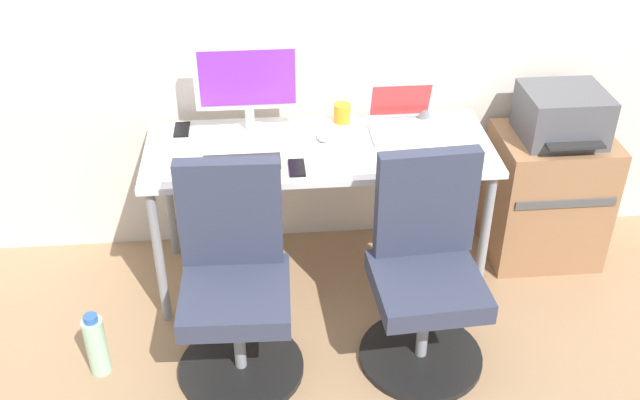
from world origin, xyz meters
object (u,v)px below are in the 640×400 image
water_bottle_on_floor (96,345)px  open_laptop (403,120)px  office_chair_left (235,285)px  side_cabinet (546,196)px  printer (562,115)px  office_chair_right (425,274)px  desktop_monitor (248,82)px  coffee_mug (342,113)px

water_bottle_on_floor → open_laptop: size_ratio=1.00×
water_bottle_on_floor → open_laptop: bearing=26.2°
office_chair_left → side_cabinet: office_chair_left is taller
office_chair_left → printer: 1.74m
office_chair_right → side_cabinet: office_chair_right is taller
office_chair_right → printer: office_chair_right is taller
desktop_monitor → coffee_mug: (0.44, 0.06, -0.20)m
desktop_monitor → coffee_mug: bearing=8.0°
water_bottle_on_floor → office_chair_left: bearing=0.9°
open_laptop → printer: bearing=-1.0°
desktop_monitor → coffee_mug: desktop_monitor is taller
printer → coffee_mug: (-1.03, 0.13, -0.01)m
office_chair_left → side_cabinet: (1.56, 0.67, -0.08)m
office_chair_right → coffee_mug: (-0.27, 0.80, 0.37)m
office_chair_right → open_laptop: size_ratio=3.03×
side_cabinet → coffee_mug: (-1.03, 0.13, 0.45)m
office_chair_right → desktop_monitor: bearing=133.9°
office_chair_left → open_laptop: (0.80, 0.68, 0.37)m
printer → water_bottle_on_floor: size_ratio=1.29×
desktop_monitor → printer: bearing=-2.6°
desktop_monitor → coffee_mug: 0.49m
office_chair_right → open_laptop: bearing=89.4°
office_chair_left → water_bottle_on_floor: (-0.60, -0.01, -0.28)m
side_cabinet → desktop_monitor: bearing=177.5°
office_chair_right → coffee_mug: 0.92m
desktop_monitor → side_cabinet: bearing=-2.5°
open_laptop → coffee_mug: (-0.27, 0.11, -0.01)m
office_chair_left → side_cabinet: bearing=23.2°
side_cabinet → open_laptop: 0.89m
printer → open_laptop: size_ratio=1.29×
office_chair_left → water_bottle_on_floor: bearing=-179.1°
water_bottle_on_floor → desktop_monitor: bearing=47.2°
office_chair_right → printer: bearing=41.0°
open_laptop → coffee_mug: bearing=157.3°
coffee_mug → desktop_monitor: bearing=-172.0°
printer → desktop_monitor: (-1.47, 0.07, 0.19)m
printer → water_bottle_on_floor: 2.36m
printer → desktop_monitor: 1.49m
office_chair_left → desktop_monitor: size_ratio=1.96×
office_chair_left → side_cabinet: 1.70m
desktop_monitor → office_chair_right: bearing=-46.1°
printer → office_chair_right: bearing=-139.0°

